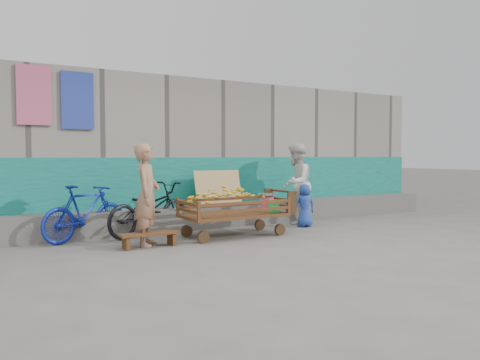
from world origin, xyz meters
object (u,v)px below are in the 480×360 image
banana_cart (232,204)px  bench (149,236)px  woman (296,183)px  vendor_man (147,195)px  child (305,205)px  bicycle_dark (149,209)px  bicycle_blue (85,213)px

banana_cart → bench: 1.67m
woman → banana_cart: bearing=-16.4°
vendor_man → child: (3.39, 0.29, -0.38)m
woman → bicycle_dark: size_ratio=0.94×
bench → vendor_man: bearing=81.3°
bench → child: size_ratio=1.07×
banana_cart → bicycle_blue: 2.50m
bicycle_blue → vendor_man: bearing=-160.8°
banana_cart → bicycle_blue: (-2.35, 0.86, -0.10)m
bicycle_dark → bench: bearing=139.4°
bench → vendor_man: size_ratio=0.57×
child → bicycle_blue: bearing=4.8°
bench → bicycle_blue: 1.33m
vendor_man → bicycle_dark: 1.02m
vendor_man → woman: bearing=-46.4°
bicycle_dark → bicycle_blue: size_ratio=1.14×
bicycle_dark → bicycle_blue: bicycle_blue is taller
bench → child: 3.46m
vendor_man → woman: size_ratio=0.96×
bicycle_dark → child: bearing=-122.8°
woman → child: size_ratio=1.96×
woman → child: bearing=37.7°
bicycle_dark → bicycle_blue: 1.12m
banana_cart → vendor_man: (-1.58, -0.05, 0.24)m
bench → child: bearing=7.5°
bench → woman: 3.73m
banana_cart → child: (1.81, 0.24, -0.15)m
bicycle_dark → woman: bearing=-114.0°
woman → bicycle_blue: 4.31m
banana_cart → bicycle_dark: 1.50m
woman → bicycle_blue: bearing=-38.4°
banana_cart → woman: size_ratio=1.18×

